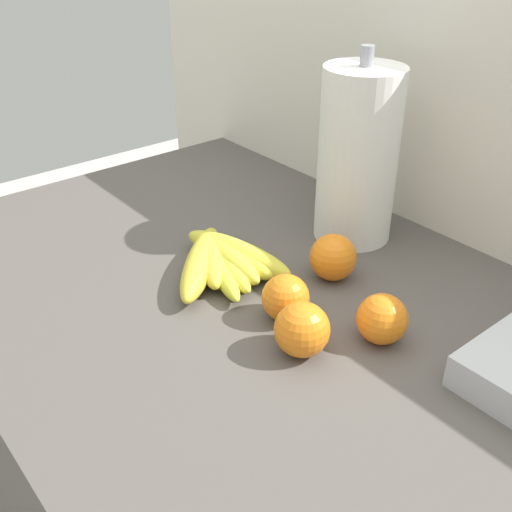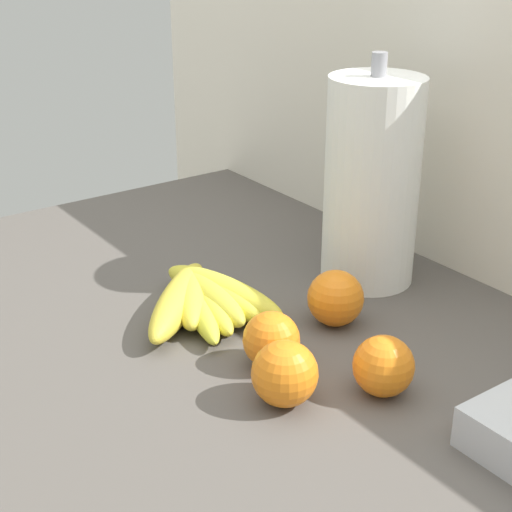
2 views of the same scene
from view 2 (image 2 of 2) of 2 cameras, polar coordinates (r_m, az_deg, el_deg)
banana_bunch at (r=0.99m, az=-3.94°, el=-3.02°), size 0.21×0.19×0.04m
orange_far_right at (r=0.81m, az=2.11°, el=-8.58°), size 0.07×0.07×0.07m
orange_front at (r=0.84m, az=9.29°, el=-7.93°), size 0.07×0.07×0.07m
orange_back_left at (r=0.96m, az=5.83°, el=-3.08°), size 0.07×0.07×0.07m
orange_center at (r=0.87m, az=1.12°, el=-6.14°), size 0.06×0.06×0.06m
paper_towel_roll at (r=1.05m, az=8.45°, el=5.36°), size 0.13×0.13×0.31m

